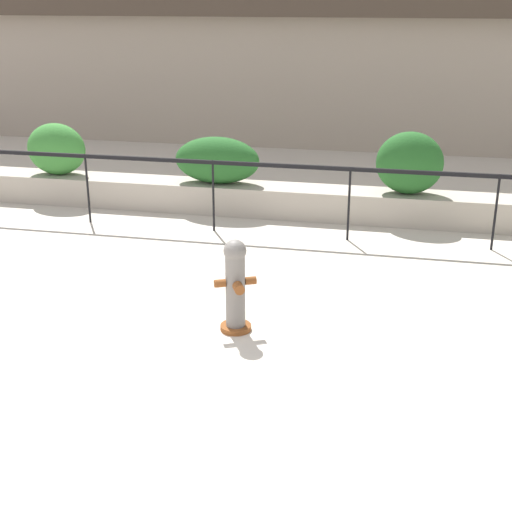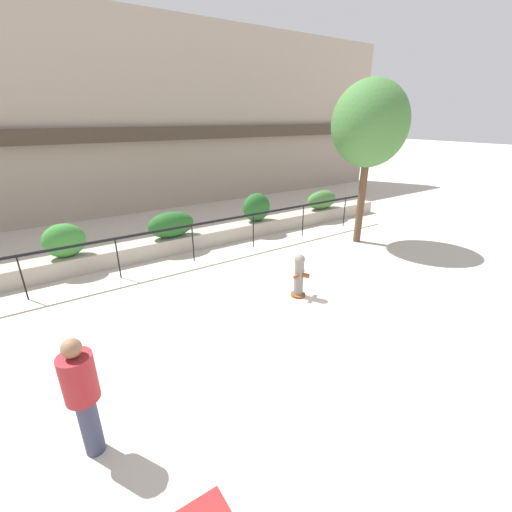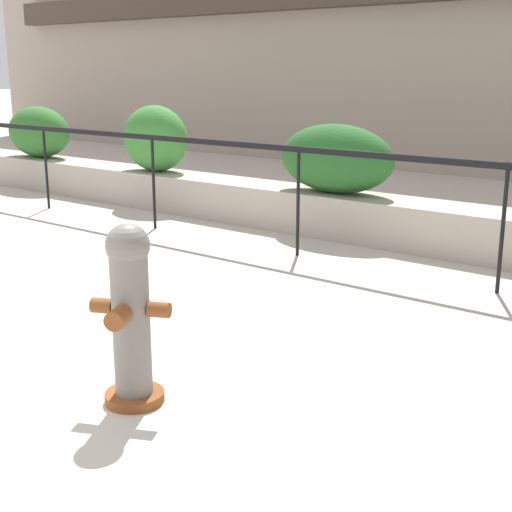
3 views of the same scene
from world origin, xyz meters
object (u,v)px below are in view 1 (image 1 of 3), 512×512
Objects in this scene: hedge_bush_1 at (56,149)px; hedge_bush_3 at (410,163)px; fire_hydrant at (235,285)px; hedge_bush_2 at (217,160)px.

hedge_bush_1 is 1.00× the size of hedge_bush_3.
hedge_bush_3 is 1.00× the size of fire_hydrant.
hedge_bush_3 reaches higher than hedge_bush_2.
fire_hydrant is at bearing -72.43° from hedge_bush_2.
hedge_bush_1 reaches higher than fire_hydrant.
hedge_bush_2 is 1.37× the size of fire_hydrant.
fire_hydrant is at bearing -45.62° from hedge_bush_1.
fire_hydrant is at bearing -111.70° from hedge_bush_3.
hedge_bush_1 is at bearing 180.00° from hedge_bush_3.
hedge_bush_2 is at bearing 107.57° from fire_hydrant.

